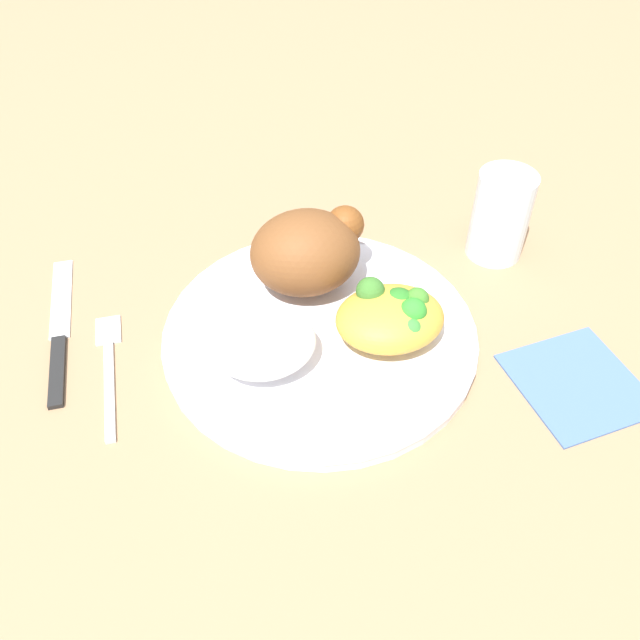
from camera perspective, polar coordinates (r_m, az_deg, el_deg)
ground_plane at (r=0.59m, az=0.00°, el=-1.67°), size 2.00×2.00×0.00m
plate at (r=0.59m, az=0.00°, el=-1.16°), size 0.28×0.28×0.01m
roasted_chicken at (r=0.60m, az=-1.30°, el=5.91°), size 0.11×0.09×0.08m
rice_pile at (r=0.54m, az=-4.89°, el=-1.94°), size 0.09×0.07×0.04m
mac_cheese_with_broccoli at (r=0.57m, az=6.16°, el=0.37°), size 0.09×0.08×0.05m
fork at (r=0.60m, az=-17.63°, el=-3.73°), size 0.02×0.14×0.01m
knife at (r=0.63m, az=-21.46°, el=-1.44°), size 0.02×0.19×0.01m
water_glass at (r=0.68m, az=15.20°, el=8.62°), size 0.06×0.06×0.09m
napkin at (r=0.60m, az=21.17°, el=-5.01°), size 0.11×0.12×0.00m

